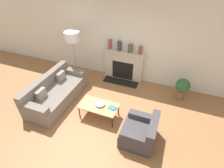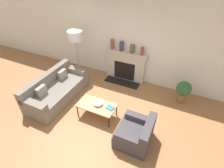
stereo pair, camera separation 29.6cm
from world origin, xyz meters
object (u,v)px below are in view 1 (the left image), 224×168
(couch, at_px, (56,93))
(potted_plant, at_px, (182,87))
(floor_lamp, at_px, (72,38))
(mantel_vase_center_left, at_px, (119,46))
(fireplace, at_px, (123,66))
(coffee_table, at_px, (99,106))
(book, at_px, (113,108))
(mantel_vase_center_right, at_px, (130,48))
(mantel_vase_right, at_px, (140,50))
(mantel_vase_left, at_px, (110,44))
(bowl, at_px, (100,104))
(armchair_near, at_px, (140,132))

(couch, distance_m, potted_plant, 3.86)
(floor_lamp, distance_m, mantel_vase_center_left, 1.57)
(fireplace, relative_size, couch, 0.71)
(coffee_table, distance_m, book, 0.39)
(coffee_table, xyz_separation_m, potted_plant, (2.05, 1.62, 0.07))
(couch, distance_m, mantel_vase_center_left, 2.53)
(fireplace, bearing_deg, mantel_vase_center_left, 175.22)
(mantel_vase_center_right, distance_m, potted_plant, 2.05)
(book, xyz_separation_m, mantel_vase_right, (0.18, 2.02, 0.80))
(fireplace, xyz_separation_m, couch, (-1.53, -1.91, -0.23))
(floor_lamp, distance_m, mantel_vase_left, 1.26)
(coffee_table, bearing_deg, book, 6.72)
(fireplace, bearing_deg, bowl, -89.75)
(armchair_near, xyz_separation_m, mantel_vase_center_right, (-1.04, 2.42, 0.95))
(couch, relative_size, mantel_vase_center_right, 7.68)
(couch, distance_m, mantel_vase_center_right, 2.75)
(mantel_vase_center_right, relative_size, potted_plant, 0.38)
(armchair_near, relative_size, bowl, 3.31)
(couch, distance_m, armchair_near, 2.81)
(coffee_table, bearing_deg, mantel_vase_left, 103.70)
(mantel_vase_left, xyz_separation_m, mantel_vase_center_right, (0.72, 0.00, -0.03))
(armchair_near, xyz_separation_m, potted_plant, (0.80, 1.97, 0.17))
(bowl, relative_size, mantel_vase_left, 0.78)
(fireplace, xyz_separation_m, floor_lamp, (-1.66, -0.47, 0.96))
(potted_plant, bearing_deg, fireplace, 167.99)
(armchair_near, bearing_deg, book, -114.68)
(mantel_vase_left, height_order, mantel_vase_right, mantel_vase_left)
(potted_plant, bearing_deg, mantel_vase_center_right, 166.31)
(couch, xyz_separation_m, mantel_vase_center_right, (1.72, 1.93, 0.92))
(couch, height_order, mantel_vase_center_left, mantel_vase_center_left)
(mantel_vase_center_left, bearing_deg, couch, -125.01)
(bowl, xyz_separation_m, mantel_vase_center_left, (-0.19, 2.03, 0.80))
(book, bearing_deg, couch, -168.64)
(book, bearing_deg, mantel_vase_right, 99.15)
(mantel_vase_left, bearing_deg, mantel_vase_right, 0.00)
(floor_lamp, relative_size, mantel_vase_left, 5.10)
(bowl, relative_size, floor_lamp, 0.15)
(couch, height_order, floor_lamp, floor_lamp)
(armchair_near, xyz_separation_m, book, (-0.87, 0.40, 0.14))
(mantel_vase_center_right, bearing_deg, book, -85.27)
(mantel_vase_center_right, bearing_deg, bowl, -95.30)
(book, relative_size, mantel_vase_center_right, 0.87)
(book, distance_m, mantel_vase_center_left, 2.25)
(armchair_near, relative_size, mantel_vase_left, 2.60)
(bowl, relative_size, book, 1.09)
(potted_plant, bearing_deg, mantel_vase_right, 163.34)
(book, height_order, mantel_vase_center_right, mantel_vase_center_right)
(coffee_table, relative_size, floor_lamp, 0.62)
(fireplace, bearing_deg, mantel_vase_center_right, 4.32)
(book, relative_size, floor_lamp, 0.14)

